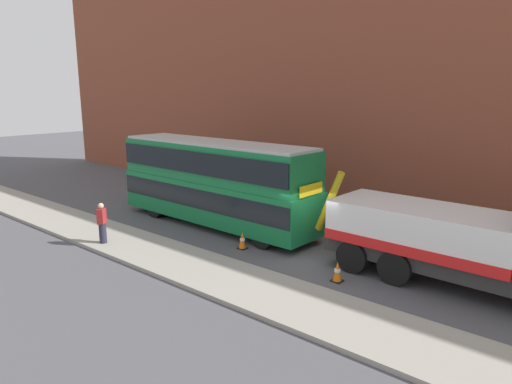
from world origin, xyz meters
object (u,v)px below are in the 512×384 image
Objects in this scene: double_decker_bus at (215,180)px; traffic_cone_midway at (337,272)px; traffic_cone_near_bus at (242,241)px; recovery_tow_truck at (478,240)px; pedestrian_onlooker at (102,224)px.

traffic_cone_midway is at bearing -13.61° from double_decker_bus.
recovery_tow_truck is at bearing 11.34° from traffic_cone_near_bus.
pedestrian_onlooker is 5.86m from traffic_cone_near_bus.
pedestrian_onlooker is at bearing -142.99° from traffic_cone_near_bus.
pedestrian_onlooker is 9.85m from traffic_cone_midway.
traffic_cone_midway is at bearing -16.35° from pedestrian_onlooker.
pedestrian_onlooker is (-1.39, -5.22, -1.25)m from double_decker_bus.
traffic_cone_near_bus is at bearing 2.22° from pedestrian_onlooker.
double_decker_bus is 5.54m from pedestrian_onlooker.
traffic_cone_midway is at bearing -4.86° from traffic_cone_near_bus.
double_decker_bus reaches higher than pedestrian_onlooker.
double_decker_bus is 15.40× the size of traffic_cone_near_bus.
recovery_tow_truck is 11.74m from double_decker_bus.
recovery_tow_truck is at bearing -13.14° from pedestrian_onlooker.
double_decker_bus reaches higher than traffic_cone_midway.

